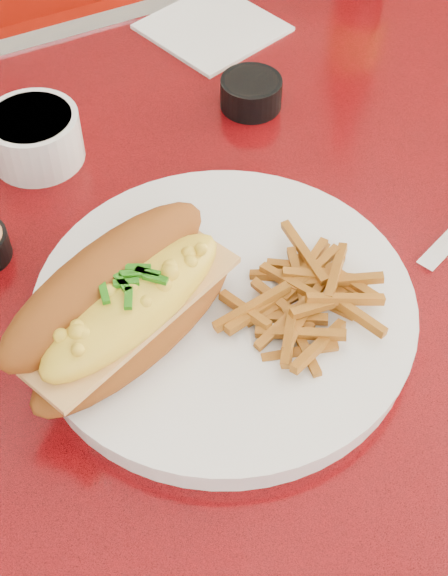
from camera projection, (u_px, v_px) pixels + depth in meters
name	position (u px, v px, depth m)	size (l,w,h in m)	color
diner_table	(238.00, 366.00, 0.82)	(1.23, 0.83, 0.77)	red
booth_bench_far	(35.00, 146.00, 1.52)	(1.20, 0.51, 0.90)	#9D170A
dinner_plate	(224.00, 310.00, 0.64)	(0.35, 0.35, 0.02)	white
mac_hoagie	(124.00, 304.00, 0.59)	(0.22, 0.16, 0.09)	brown
fries_pile	(311.00, 303.00, 0.62)	(0.10, 0.09, 0.03)	#BF7420
fork	(256.00, 227.00, 0.69)	(0.03, 0.15, 0.00)	silver
gravy_ramekin	(35.00, 136.00, 0.76)	(0.12, 0.12, 0.05)	white
sauce_cup_right	(251.00, 92.00, 0.81)	(0.08, 0.08, 0.03)	black
paper_napkin	(212.00, 28.00, 0.91)	(0.13, 0.13, 0.00)	white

